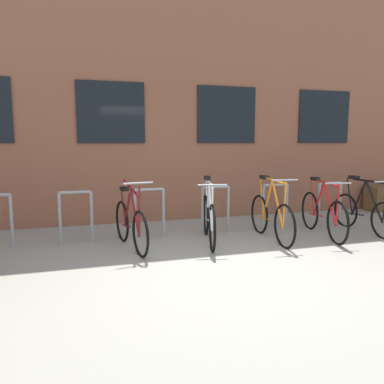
{
  "coord_description": "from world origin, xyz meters",
  "views": [
    {
      "loc": [
        -1.73,
        -4.26,
        1.64
      ],
      "look_at": [
        -0.02,
        1.6,
        0.81
      ],
      "focal_mm": 34.53,
      "sensor_mm": 36.0,
      "label": 1
    }
  ],
  "objects_px": {
    "bicycle_black": "(364,212)",
    "bicycle_orange": "(271,216)",
    "bicycle_red": "(323,213)",
    "planter_box": "(382,198)",
    "bicycle_maroon": "(130,224)",
    "bicycle_white": "(209,218)"
  },
  "relations": [
    {
      "from": "bicycle_black",
      "to": "bicycle_orange",
      "type": "relative_size",
      "value": 0.98
    },
    {
      "from": "bicycle_red",
      "to": "planter_box",
      "type": "xyz_separation_m",
      "value": [
        2.83,
        1.63,
        -0.09
      ]
    },
    {
      "from": "bicycle_orange",
      "to": "planter_box",
      "type": "xyz_separation_m",
      "value": [
        3.83,
        1.62,
        -0.09
      ]
    },
    {
      "from": "bicycle_orange",
      "to": "bicycle_red",
      "type": "bearing_deg",
      "value": -0.64
    },
    {
      "from": "bicycle_red",
      "to": "bicycle_maroon",
      "type": "distance_m",
      "value": 3.34
    },
    {
      "from": "bicycle_black",
      "to": "planter_box",
      "type": "bearing_deg",
      "value": 39.97
    },
    {
      "from": "planter_box",
      "to": "bicycle_white",
      "type": "bearing_deg",
      "value": -163.41
    },
    {
      "from": "bicycle_black",
      "to": "bicycle_white",
      "type": "xyz_separation_m",
      "value": [
        -2.92,
        0.19,
        0.03
      ]
    },
    {
      "from": "bicycle_red",
      "to": "bicycle_maroon",
      "type": "relative_size",
      "value": 1.09
    },
    {
      "from": "bicycle_red",
      "to": "bicycle_white",
      "type": "xyz_separation_m",
      "value": [
        -2.05,
        0.18,
        0.01
      ]
    },
    {
      "from": "bicycle_orange",
      "to": "bicycle_white",
      "type": "bearing_deg",
      "value": 170.79
    },
    {
      "from": "bicycle_white",
      "to": "bicycle_red",
      "type": "bearing_deg",
      "value": -5.05
    },
    {
      "from": "bicycle_black",
      "to": "bicycle_orange",
      "type": "bearing_deg",
      "value": 179.45
    },
    {
      "from": "bicycle_orange",
      "to": "planter_box",
      "type": "distance_m",
      "value": 4.16
    },
    {
      "from": "bicycle_black",
      "to": "bicycle_maroon",
      "type": "xyz_separation_m",
      "value": [
        -4.21,
        0.18,
        0.01
      ]
    },
    {
      "from": "planter_box",
      "to": "bicycle_orange",
      "type": "bearing_deg",
      "value": -157.03
    },
    {
      "from": "bicycle_black",
      "to": "bicycle_orange",
      "type": "height_order",
      "value": "bicycle_orange"
    },
    {
      "from": "bicycle_white",
      "to": "bicycle_orange",
      "type": "height_order",
      "value": "bicycle_orange"
    },
    {
      "from": "bicycle_white",
      "to": "planter_box",
      "type": "bearing_deg",
      "value": 16.59
    },
    {
      "from": "bicycle_black",
      "to": "bicycle_red",
      "type": "distance_m",
      "value": 0.87
    },
    {
      "from": "bicycle_black",
      "to": "bicycle_red",
      "type": "relative_size",
      "value": 0.93
    },
    {
      "from": "bicycle_maroon",
      "to": "planter_box",
      "type": "relative_size",
      "value": 2.34
    }
  ]
}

